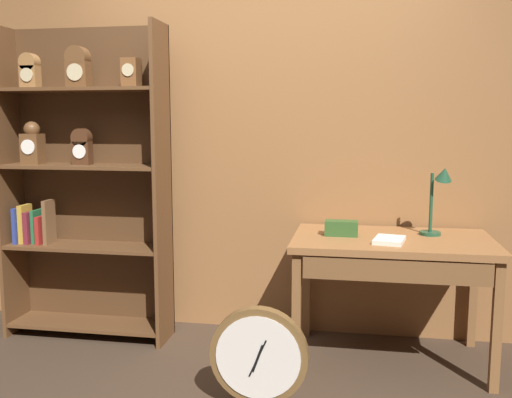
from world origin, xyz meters
TOP-DOWN VIEW (x-y plane):
  - back_wood_panel at (0.00, 1.39)m, footprint 4.80×0.05m
  - bookshelf at (-1.20, 1.05)m, footprint 1.10×0.31m
  - workbench at (0.81, 0.93)m, footprint 1.17×0.74m
  - desk_lamp at (1.08, 1.05)m, footprint 0.18×0.18m
  - toolbox_small at (0.51, 0.97)m, footprint 0.20×0.10m
  - open_repair_manual at (0.79, 0.82)m, footprint 0.20×0.25m
  - round_clock_large at (0.14, 0.22)m, footprint 0.50×0.11m

SIDE VIEW (x-z plane):
  - round_clock_large at x=0.14m, z-range 0.00..0.54m
  - workbench at x=0.81m, z-range 0.29..1.05m
  - open_repair_manual at x=0.79m, z-range 0.76..0.79m
  - toolbox_small at x=0.51m, z-range 0.76..0.85m
  - desk_lamp at x=1.08m, z-range 0.80..1.23m
  - bookshelf at x=-1.20m, z-range 0.02..2.07m
  - back_wood_panel at x=0.00m, z-range 0.00..2.60m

